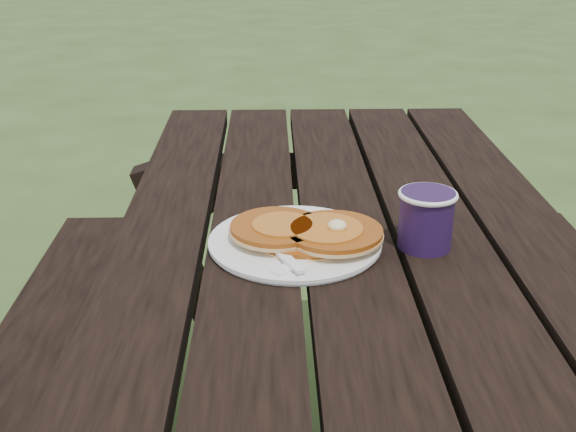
{
  "coord_description": "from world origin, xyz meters",
  "views": [
    {
      "loc": [
        -0.12,
        -0.92,
        1.25
      ],
      "look_at": [
        -0.1,
        0.1,
        0.8
      ],
      "focal_mm": 45.0,
      "sensor_mm": 36.0,
      "label": 1
    }
  ],
  "objects": [
    {
      "name": "plate",
      "position": [
        -0.09,
        0.1,
        0.76
      ],
      "size": [
        0.28,
        0.28,
        0.01
      ],
      "primitive_type": "cylinder",
      "rotation": [
        0.0,
        0.0,
        0.07
      ],
      "color": "white",
      "rests_on": "picnic_table"
    },
    {
      "name": "knife",
      "position": [
        -0.06,
        0.05,
        0.76
      ],
      "size": [
        0.14,
        0.14,
        0.0
      ],
      "primitive_type": "cube",
      "rotation": [
        0.0,
        0.0,
        -0.76
      ],
      "color": "white",
      "rests_on": "plate"
    },
    {
      "name": "pancake_stack",
      "position": [
        -0.07,
        0.09,
        0.77
      ],
      "size": [
        0.24,
        0.17,
        0.04
      ],
      "rotation": [
        0.0,
        0.0,
        0.06
      ],
      "color": "#9E4B11",
      "rests_on": "plate"
    },
    {
      "name": "coffee_cup",
      "position": [
        0.12,
        0.09,
        0.8
      ],
      "size": [
        0.09,
        0.09,
        0.09
      ],
      "rotation": [
        0.0,
        0.0,
        0.35
      ],
      "color": "#231138",
      "rests_on": "picnic_table"
    },
    {
      "name": "fork",
      "position": [
        -0.1,
        0.03,
        0.77
      ],
      "size": [
        0.1,
        0.16,
        0.01
      ],
      "primitive_type": null,
      "rotation": [
        0.0,
        0.0,
        0.45
      ],
      "color": "white",
      "rests_on": "plate"
    }
  ]
}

